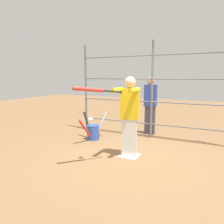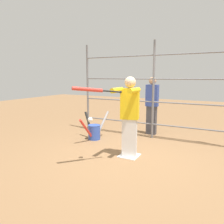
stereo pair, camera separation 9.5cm
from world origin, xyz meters
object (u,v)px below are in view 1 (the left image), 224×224
(baseball_bat_swinging, at_px, (92,90))
(bystander_behind_fence, at_px, (150,105))
(softball_in_flight, at_px, (90,120))
(batter, at_px, (129,114))
(bat_bucket, at_px, (93,131))

(baseball_bat_swinging, distance_m, bystander_behind_fence, 2.92)
(softball_in_flight, height_order, bystander_behind_fence, bystander_behind_fence)
(batter, xyz_separation_m, softball_in_flight, (0.58, 0.61, -0.06))
(batter, xyz_separation_m, baseball_bat_swinging, (0.36, 0.86, 0.55))
(batter, relative_size, bystander_behind_fence, 1.01)
(batter, bearing_deg, bat_bucket, -28.86)
(softball_in_flight, xyz_separation_m, bystander_behind_fence, (-0.43, -2.60, 0.02))
(batter, distance_m, baseball_bat_swinging, 1.08)
(batter, distance_m, softball_in_flight, 0.84)
(batter, distance_m, bat_bucket, 1.69)
(batter, relative_size, bat_bucket, 1.57)
(bat_bucket, height_order, bystander_behind_fence, bystander_behind_fence)
(softball_in_flight, bearing_deg, batter, -133.52)
(baseball_bat_swinging, bearing_deg, bystander_behind_fence, -94.35)
(batter, xyz_separation_m, bat_bucket, (1.35, -0.74, -0.69))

